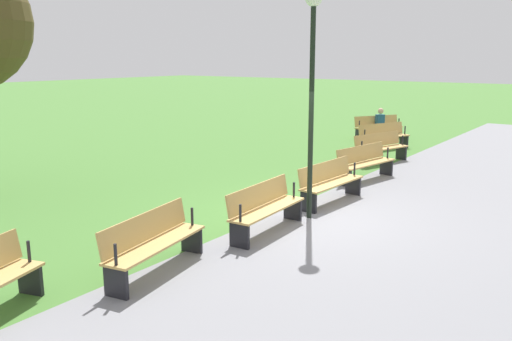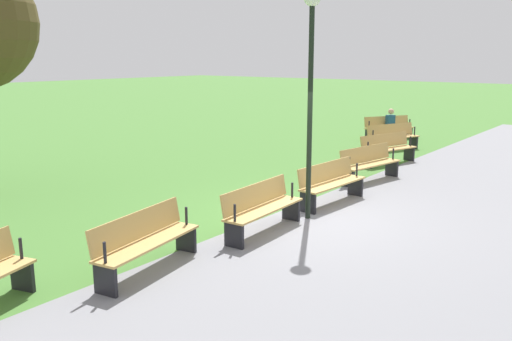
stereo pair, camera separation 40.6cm
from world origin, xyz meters
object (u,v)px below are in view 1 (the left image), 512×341
bench_3 (365,162)px  bench_4 (330,181)px  bench_5 (265,207)px  person_seated (381,123)px  lamp_post (312,65)px  bench_0 (378,126)px  bench_6 (153,241)px  bench_1 (383,135)px  bench_2 (380,147)px

bench_3 → bench_4: 2.49m
bench_5 → person_seated: size_ratio=1.68×
bench_3 → bench_4: bearing=17.0°
lamp_post → bench_5: bearing=-9.5°
bench_0 → bench_6: bearing=40.9°
bench_4 → bench_6: bearing=0.0°
bench_1 → bench_6: size_ratio=0.98×
bench_2 → bench_5: size_ratio=1.01×
bench_2 → bench_6: (9.87, 0.59, 0.00)m
bench_6 → bench_5: bearing=163.0°
bench_3 → bench_6: 7.45m
bench_2 → bench_3: same height
bench_3 → bench_6: size_ratio=1.00×
bench_4 → bench_5: same height
bench_5 → bench_3: bearing=180.0°
bench_5 → person_seated: 12.23m
bench_2 → bench_5: (7.40, 0.88, 0.00)m
bench_2 → bench_4: bearing=27.3°
bench_3 → bench_6: (7.45, 0.00, 0.00)m
bench_6 → bench_0: bearing=179.9°
bench_3 → lamp_post: (3.72, 0.50, 2.52)m
bench_3 → bench_5: 4.98m
bench_2 → bench_3: (2.42, 0.59, 0.00)m
bench_2 → lamp_post: size_ratio=0.47×
bench_2 → person_seated: 4.89m
bench_1 → person_seated: (-2.18, -0.99, 0.16)m
bench_2 → bench_4: 4.98m
bench_5 → bench_6: (2.48, -0.29, 0.00)m
bench_0 → bench_3: 7.44m
bench_4 → person_seated: bearing=-160.4°
lamp_post → bench_6: bearing=-7.7°
person_seated → bench_0: bearing=-71.8°
bench_3 → bench_5: size_ratio=1.01×
bench_0 → bench_2: same height
bench_3 → bench_2: bearing=-156.2°
bench_0 → person_seated: size_ratio=1.63×
bench_0 → bench_5: size_ratio=0.97×
bench_2 → bench_3: 2.49m
bench_1 → lamp_post: bearing=36.9°
bench_4 → lamp_post: bearing=13.0°
bench_4 → bench_2: bearing=-166.4°
bench_6 → lamp_post: size_ratio=0.47×
bench_5 → bench_2: bearing=-176.6°
bench_0 → bench_3: bearing=51.1°
bench_4 → lamp_post: (1.25, 0.21, 2.52)m
bench_1 → bench_6: same height
person_seated → lamp_post: (10.67, 2.95, 2.37)m
bench_6 → person_seated: size_ratio=1.70×
lamp_post → person_seated: bearing=-164.6°
bench_0 → bench_5: (11.95, 2.89, 0.00)m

